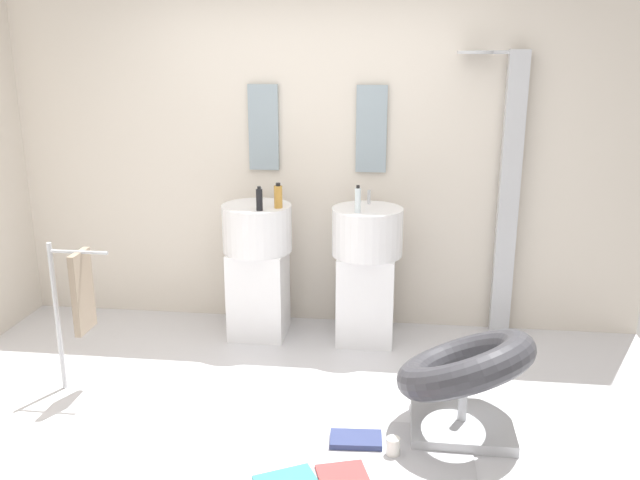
{
  "coord_description": "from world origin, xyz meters",
  "views": [
    {
      "loc": [
        0.63,
        -3.34,
        2.07
      ],
      "look_at": [
        0.15,
        0.55,
        0.95
      ],
      "focal_mm": 38.14,
      "sensor_mm": 36.0,
      "label": 1
    }
  ],
  "objects_px": {
    "towel_rack": "(78,295)",
    "coffee_mug": "(393,446)",
    "magazine_navy": "(356,440)",
    "soap_bottle_black": "(259,199)",
    "pedestal_sink_right": "(366,268)",
    "soap_bottle_amber": "(278,196)",
    "shower_column": "(507,191)",
    "soap_bottle_clear": "(358,200)",
    "magazine_teal": "(285,480)",
    "lounge_chair": "(465,373)",
    "magazine_red": "(343,476)",
    "pedestal_sink_left": "(258,264)"
  },
  "relations": [
    {
      "from": "pedestal_sink_right",
      "to": "lounge_chair",
      "type": "distance_m",
      "value": 1.32
    },
    {
      "from": "soap_bottle_clear",
      "to": "soap_bottle_amber",
      "type": "height_order",
      "value": "soap_bottle_clear"
    },
    {
      "from": "pedestal_sink_right",
      "to": "soap_bottle_amber",
      "type": "xyz_separation_m",
      "value": [
        -0.62,
        -0.06,
        0.52
      ]
    },
    {
      "from": "pedestal_sink_right",
      "to": "magazine_navy",
      "type": "relative_size",
      "value": 3.88
    },
    {
      "from": "magazine_navy",
      "to": "magazine_red",
      "type": "xyz_separation_m",
      "value": [
        -0.04,
        -0.32,
        -0.01
      ]
    },
    {
      "from": "soap_bottle_amber",
      "to": "soap_bottle_black",
      "type": "bearing_deg",
      "value": -139.56
    },
    {
      "from": "lounge_chair",
      "to": "magazine_navy",
      "type": "distance_m",
      "value": 0.7
    },
    {
      "from": "pedestal_sink_left",
      "to": "magazine_navy",
      "type": "height_order",
      "value": "pedestal_sink_left"
    },
    {
      "from": "magazine_red",
      "to": "magazine_teal",
      "type": "distance_m",
      "value": 0.29
    },
    {
      "from": "soap_bottle_black",
      "to": "soap_bottle_clear",
      "type": "distance_m",
      "value": 0.67
    },
    {
      "from": "soap_bottle_black",
      "to": "soap_bottle_amber",
      "type": "xyz_separation_m",
      "value": [
        0.11,
        0.1,
        0.0
      ]
    },
    {
      "from": "pedestal_sink_right",
      "to": "soap_bottle_clear",
      "type": "height_order",
      "value": "soap_bottle_clear"
    },
    {
      "from": "pedestal_sink_right",
      "to": "shower_column",
      "type": "height_order",
      "value": "shower_column"
    },
    {
      "from": "magazine_red",
      "to": "coffee_mug",
      "type": "bearing_deg",
      "value": 26.14
    },
    {
      "from": "magazine_teal",
      "to": "lounge_chair",
      "type": "bearing_deg",
      "value": 6.17
    },
    {
      "from": "shower_column",
      "to": "soap_bottle_black",
      "type": "xyz_separation_m",
      "value": [
        -1.71,
        -0.42,
        -0.02
      ]
    },
    {
      "from": "magazine_red",
      "to": "coffee_mug",
      "type": "relative_size",
      "value": 2.61
    },
    {
      "from": "shower_column",
      "to": "lounge_chair",
      "type": "distance_m",
      "value": 1.64
    },
    {
      "from": "shower_column",
      "to": "magazine_red",
      "type": "xyz_separation_m",
      "value": [
        -0.98,
        -1.96,
        -1.06
      ]
    },
    {
      "from": "coffee_mug",
      "to": "magazine_teal",
      "type": "bearing_deg",
      "value": -148.97
    },
    {
      "from": "magazine_navy",
      "to": "soap_bottle_clear",
      "type": "relative_size",
      "value": 1.5
    },
    {
      "from": "magazine_navy",
      "to": "magazine_teal",
      "type": "distance_m",
      "value": 0.51
    },
    {
      "from": "soap_bottle_amber",
      "to": "shower_column",
      "type": "bearing_deg",
      "value": 11.45
    },
    {
      "from": "shower_column",
      "to": "magazine_navy",
      "type": "height_order",
      "value": "shower_column"
    },
    {
      "from": "soap_bottle_clear",
      "to": "magazine_teal",
      "type": "bearing_deg",
      "value": -97.77
    },
    {
      "from": "magazine_red",
      "to": "coffee_mug",
      "type": "distance_m",
      "value": 0.34
    },
    {
      "from": "magazine_red",
      "to": "soap_bottle_black",
      "type": "xyz_separation_m",
      "value": [
        -0.72,
        1.54,
        1.04
      ]
    },
    {
      "from": "pedestal_sink_left",
      "to": "soap_bottle_clear",
      "type": "height_order",
      "value": "soap_bottle_clear"
    },
    {
      "from": "towel_rack",
      "to": "coffee_mug",
      "type": "distance_m",
      "value": 2.06
    },
    {
      "from": "pedestal_sink_left",
      "to": "coffee_mug",
      "type": "xyz_separation_m",
      "value": [
        1.02,
        -1.47,
        -0.49
      ]
    },
    {
      "from": "towel_rack",
      "to": "soap_bottle_amber",
      "type": "relative_size",
      "value": 5.42
    },
    {
      "from": "magazine_red",
      "to": "soap_bottle_black",
      "type": "distance_m",
      "value": 2.0
    },
    {
      "from": "coffee_mug",
      "to": "soap_bottle_amber",
      "type": "bearing_deg",
      "value": 121.33
    },
    {
      "from": "pedestal_sink_right",
      "to": "soap_bottle_black",
      "type": "bearing_deg",
      "value": -167.58
    },
    {
      "from": "lounge_chair",
      "to": "magazine_red",
      "type": "relative_size",
      "value": 4.43
    },
    {
      "from": "magazine_navy",
      "to": "soap_bottle_black",
      "type": "xyz_separation_m",
      "value": [
        -0.76,
        1.22,
        1.04
      ]
    },
    {
      "from": "soap_bottle_amber",
      "to": "coffee_mug",
      "type": "bearing_deg",
      "value": -58.67
    },
    {
      "from": "coffee_mug",
      "to": "soap_bottle_clear",
      "type": "distance_m",
      "value": 1.7
    },
    {
      "from": "soap_bottle_amber",
      "to": "magazine_navy",
      "type": "bearing_deg",
      "value": -63.64
    },
    {
      "from": "magazine_navy",
      "to": "soap_bottle_amber",
      "type": "xyz_separation_m",
      "value": [
        -0.65,
        1.32,
        1.04
      ]
    },
    {
      "from": "shower_column",
      "to": "magazine_teal",
      "type": "bearing_deg",
      "value": -121.74
    },
    {
      "from": "pedestal_sink_right",
      "to": "coffee_mug",
      "type": "xyz_separation_m",
      "value": [
        0.23,
        -1.47,
        -0.49
      ]
    },
    {
      "from": "magazine_red",
      "to": "soap_bottle_amber",
      "type": "distance_m",
      "value": 2.04
    },
    {
      "from": "pedestal_sink_left",
      "to": "towel_rack",
      "type": "height_order",
      "value": "pedestal_sink_left"
    },
    {
      "from": "soap_bottle_black",
      "to": "magazine_navy",
      "type": "bearing_deg",
      "value": -57.89
    },
    {
      "from": "lounge_chair",
      "to": "soap_bottle_clear",
      "type": "relative_size",
      "value": 5.8
    },
    {
      "from": "pedestal_sink_left",
      "to": "soap_bottle_clear",
      "type": "bearing_deg",
      "value": -10.06
    },
    {
      "from": "magazine_red",
      "to": "towel_rack",
      "type": "bearing_deg",
      "value": 138.67
    },
    {
      "from": "magazine_red",
      "to": "coffee_mug",
      "type": "xyz_separation_m",
      "value": [
        0.24,
        0.23,
        0.04
      ]
    },
    {
      "from": "pedestal_sink_left",
      "to": "magazine_red",
      "type": "xyz_separation_m",
      "value": [
        0.78,
        -1.7,
        -0.53
      ]
    }
  ]
}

